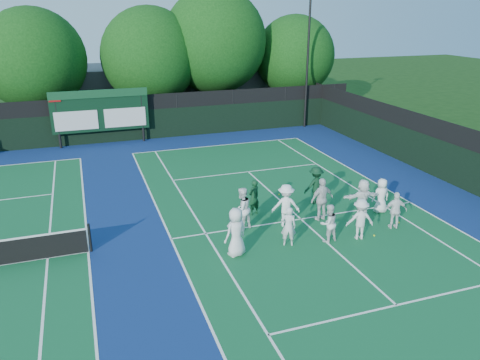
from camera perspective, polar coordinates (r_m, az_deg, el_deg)
name	(u,v)px	position (r m, az deg, el deg)	size (l,w,h in m)	color
ground	(312,229)	(18.97, 8.76, -5.96)	(120.00, 120.00, 0.00)	#14360E
court_apron	(158,241)	(18.10, -10.02, -7.36)	(34.00, 32.00, 0.01)	navy
near_court	(301,219)	(19.76, 7.43, -4.75)	(11.05, 23.85, 0.01)	#135C30
back_fence	(117,121)	(31.79, -14.76, 6.92)	(34.00, 0.08, 3.00)	black
divider_fence_right	(476,166)	(24.48, 26.84, 1.51)	(0.08, 32.00, 3.00)	black
scoreboard	(100,111)	(31.16, -16.69, 8.05)	(6.00, 0.21, 3.55)	black
clubhouse	(157,90)	(39.94, -10.11, 10.80)	(18.00, 6.00, 4.00)	slate
light_pole_right	(309,39)	(34.51, 8.37, 16.67)	(1.20, 0.30, 10.12)	black
tree_b	(37,62)	(34.77, -23.52, 13.03)	(6.78, 6.78, 8.50)	black
tree_c	(152,58)	(35.09, -10.69, 14.37)	(6.87, 6.87, 8.56)	black
tree_d	(217,44)	(36.07, -2.87, 16.26)	(7.60, 7.60, 9.84)	black
tree_e	(296,57)	(38.51, 6.82, 14.62)	(6.24, 6.24, 7.94)	black
tennis_ball_0	(289,230)	(18.70, 5.99, -6.11)	(0.07, 0.07, 0.07)	#C8E41A
tennis_ball_1	(279,194)	(22.14, 4.79, -1.77)	(0.07, 0.07, 0.07)	#C8E41A
tennis_ball_2	(399,223)	(20.31, 18.81, -4.93)	(0.07, 0.07, 0.07)	#C8E41A
tennis_ball_5	(374,235)	(18.91, 16.04, -6.52)	(0.07, 0.07, 0.07)	#C8E41A
player_front_0	(236,232)	(16.49, -0.49, -6.38)	(0.88, 0.58, 1.81)	white
player_front_1	(288,226)	(17.31, 5.93, -5.64)	(0.56, 0.37, 1.54)	silver
player_front_2	(329,223)	(17.84, 10.75, -5.19)	(0.72, 0.56, 1.49)	white
player_front_3	(360,219)	(18.28, 14.44, -4.64)	(1.04, 0.60, 1.61)	silver
player_front_4	(396,211)	(19.52, 18.44, -3.55)	(0.90, 0.38, 1.54)	white
player_back_0	(242,209)	(18.40, 0.21, -3.55)	(0.85, 0.66, 1.75)	white
player_back_1	(286,205)	(18.80, 5.60, -3.10)	(1.14, 0.66, 1.77)	white
player_back_2	(322,199)	(19.50, 9.95, -2.33)	(1.07, 0.45, 1.83)	silver
player_back_3	(362,199)	(20.10, 14.70, -2.22)	(1.58, 0.50, 1.70)	white
player_back_4	(381,196)	(20.87, 16.83, -1.85)	(0.75, 0.49, 1.53)	white
coach_left	(254,197)	(19.75, 1.69, -2.14)	(0.57, 0.38, 1.57)	#0F371D
coach_right	(316,185)	(21.15, 9.22, -0.64)	(1.11, 0.64, 1.72)	#0D331C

